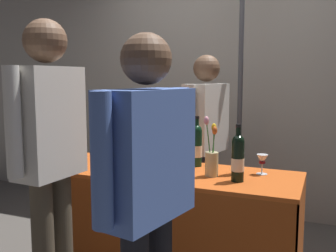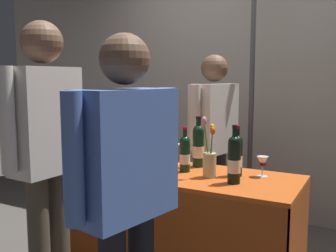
{
  "view_description": "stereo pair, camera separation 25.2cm",
  "coord_description": "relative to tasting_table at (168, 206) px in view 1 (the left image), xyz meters",
  "views": [
    {
      "loc": [
        0.97,
        -2.31,
        1.39
      ],
      "look_at": [
        0.0,
        0.0,
        1.07
      ],
      "focal_mm": 41.19,
      "sensor_mm": 36.0,
      "label": 1
    },
    {
      "loc": [
        1.19,
        -2.2,
        1.39
      ],
      "look_at": [
        0.0,
        0.0,
        1.07
      ],
      "focal_mm": 41.19,
      "sensor_mm": 36.0,
      "label": 2
    }
  ],
  "objects": [
    {
      "name": "back_partition",
      "position": [
        0.0,
        1.56,
        0.88
      ],
      "size": [
        6.34,
        0.12,
        2.81
      ],
      "primitive_type": "cube",
      "color": "#9E998E",
      "rests_on": "ground_plane"
    },
    {
      "name": "tasting_table",
      "position": [
        0.0,
        0.0,
        0.0
      ],
      "size": [
        1.71,
        0.63,
        0.77
      ],
      "color": "#B74C19",
      "rests_on": "ground_plane"
    },
    {
      "name": "featured_wine_bottle",
      "position": [
        0.13,
        0.2,
        0.4
      ],
      "size": [
        0.08,
        0.08,
        0.35
      ],
      "color": "black",
      "rests_on": "tasting_table"
    },
    {
      "name": "display_bottle_0",
      "position": [
        0.11,
        0.03,
        0.37
      ],
      "size": [
        0.07,
        0.07,
        0.3
      ],
      "color": "black",
      "rests_on": "tasting_table"
    },
    {
      "name": "display_bottle_1",
      "position": [
        0.48,
        -0.08,
        0.39
      ],
      "size": [
        0.08,
        0.08,
        0.34
      ],
      "color": "black",
      "rests_on": "tasting_table"
    },
    {
      "name": "display_bottle_2",
      "position": [
        -0.39,
        -0.01,
        0.39
      ],
      "size": [
        0.07,
        0.07,
        0.35
      ],
      "color": "#38230F",
      "rests_on": "tasting_table"
    },
    {
      "name": "display_bottle_3",
      "position": [
        -0.27,
        0.2,
        0.37
      ],
      "size": [
        0.07,
        0.07,
        0.31
      ],
      "color": "#38230F",
      "rests_on": "tasting_table"
    },
    {
      "name": "display_bottle_4",
      "position": [
        -0.37,
        0.19,
        0.38
      ],
      "size": [
        0.07,
        0.07,
        0.33
      ],
      "color": "#38230F",
      "rests_on": "tasting_table"
    },
    {
      "name": "display_bottle_5",
      "position": [
        -0.22,
        -0.17,
        0.4
      ],
      "size": [
        0.08,
        0.08,
        0.36
      ],
      "color": "#192333",
      "rests_on": "tasting_table"
    },
    {
      "name": "display_bottle_6",
      "position": [
        0.44,
        0.09,
        0.38
      ],
      "size": [
        0.07,
        0.07,
        0.32
      ],
      "color": "black",
      "rests_on": "tasting_table"
    },
    {
      "name": "wine_glass_near_vendor",
      "position": [
        0.59,
        0.15,
        0.34
      ],
      "size": [
        0.07,
        0.07,
        0.13
      ],
      "color": "silver",
      "rests_on": "tasting_table"
    },
    {
      "name": "wine_glass_mid",
      "position": [
        -0.05,
        0.19,
        0.36
      ],
      "size": [
        0.08,
        0.08,
        0.15
      ],
      "color": "silver",
      "rests_on": "tasting_table"
    },
    {
      "name": "flower_vase",
      "position": [
        0.31,
        -0.03,
        0.36
      ],
      "size": [
        0.09,
        0.08,
        0.38
      ],
      "color": "tan",
      "rests_on": "tasting_table"
    },
    {
      "name": "vendor_presenter",
      "position": [
        0.05,
        0.67,
        0.41
      ],
      "size": [
        0.29,
        0.58,
        1.56
      ],
      "rotation": [
        0.0,
        0.0,
        -1.78
      ],
      "color": "#2D3347",
      "rests_on": "ground_plane"
    },
    {
      "name": "taster_foreground_right",
      "position": [
        -0.43,
        -0.65,
        0.49
      ],
      "size": [
        0.23,
        0.55,
        1.69
      ],
      "rotation": [
        0.0,
        0.0,
        1.51
      ],
      "color": "#4C4233",
      "rests_on": "ground_plane"
    },
    {
      "name": "taster_foreground_left",
      "position": [
        0.26,
        -0.87,
        0.42
      ],
      "size": [
        0.29,
        0.62,
        1.57
      ],
      "rotation": [
        0.0,
        0.0,
        1.38
      ],
      "color": "black",
      "rests_on": "ground_plane"
    },
    {
      "name": "booth_signpost",
      "position": [
        0.24,
        1.07,
        0.89
      ],
      "size": [
        0.47,
        0.04,
        2.33
      ],
      "color": "#47474C",
      "rests_on": "ground_plane"
    }
  ]
}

